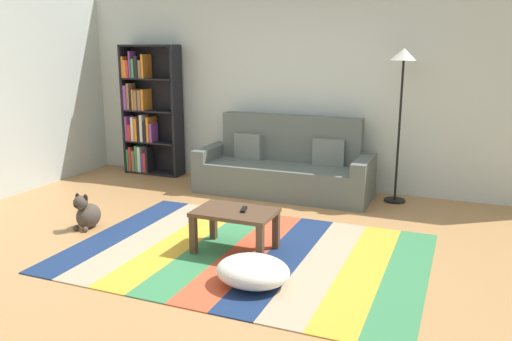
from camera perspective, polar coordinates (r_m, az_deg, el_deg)
The scene contains 11 objects.
ground_plane at distance 5.06m, azimuth -3.04°, elevation -8.45°, with size 14.00×14.00×0.00m, color #B27F4C.
back_wall at distance 7.10m, azimuth 5.72°, elevation 9.08°, with size 6.80×0.10×2.70m, color silver.
left_wall at distance 7.38m, azimuth -25.35°, elevation 8.03°, with size 0.10×5.50×2.70m, color silver.
rug at distance 4.93m, azimuth -1.02°, elevation -8.99°, with size 3.25×2.29×0.01m.
couch at distance 6.80m, azimuth 3.17°, elevation 0.28°, with size 2.26×0.80×1.00m.
bookshelf at distance 7.97m, azimuth -11.94°, elevation 6.05°, with size 0.90×0.28×1.90m.
coffee_table at distance 4.86m, azimuth -2.30°, elevation -5.21°, with size 0.74×0.49×0.40m.
pouf at distance 4.26m, azimuth -0.35°, elevation -10.96°, with size 0.61×0.51×0.24m, color white.
dog at distance 5.81m, azimuth -18.00°, elevation -4.51°, with size 0.22×0.35×0.40m.
standing_lamp at distance 6.47m, azimuth 15.76°, elevation 10.04°, with size 0.32×0.32×1.86m.
tv_remote at distance 4.83m, azimuth -1.35°, elevation -4.28°, with size 0.04×0.15×0.02m, color black.
Camera 1 is at (2.02, -4.24, 1.89)m, focal length 36.56 mm.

